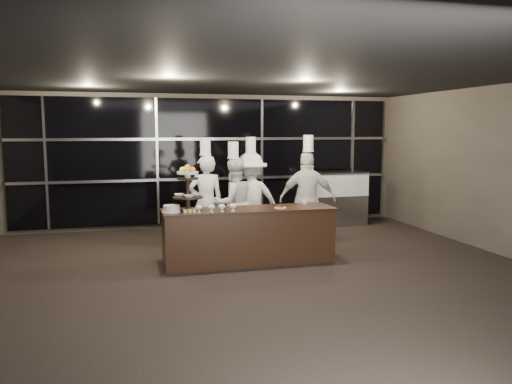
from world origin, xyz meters
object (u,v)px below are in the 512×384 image
object	(u,v)px
chef_a	(206,202)
chef_c	(251,199)
display_case	(337,196)
chef_b	(234,203)
display_stand	(188,185)
chef_d	(308,198)
layer_cake	(171,209)
buffet_counter	(249,235)

from	to	relation	value
chef_a	chef_c	size ratio (longest dim) A/B	0.99
display_case	chef_a	size ratio (longest dim) A/B	0.64
chef_b	display_stand	bearing A→B (deg)	-132.18
chef_b	chef_c	size ratio (longest dim) A/B	0.96
display_case	chef_d	bearing A→B (deg)	-127.79
layer_cake	chef_b	world-z (taller)	chef_b
display_case	chef_c	xyz separation A→B (m)	(-2.44, -1.48, 0.21)
display_case	chef_c	bearing A→B (deg)	-148.81
chef_a	chef_b	world-z (taller)	chef_a
buffet_counter	chef_c	size ratio (longest dim) A/B	1.37
layer_cake	chef_a	size ratio (longest dim) A/B	0.15
layer_cake	chef_c	size ratio (longest dim) A/B	0.14
chef_a	chef_d	world-z (taller)	chef_d
buffet_counter	display_case	distance (m)	3.89
buffet_counter	chef_c	bearing A→B (deg)	74.48
chef_c	chef_d	xyz separation A→B (m)	(1.01, -0.37, 0.02)
display_case	chef_b	size ratio (longest dim) A/B	0.66
display_stand	chef_a	xyz separation A→B (m)	(0.46, 1.08, -0.44)
buffet_counter	chef_c	world-z (taller)	chef_c
layer_cake	display_case	size ratio (longest dim) A/B	0.23
layer_cake	chef_a	distance (m)	1.35
buffet_counter	chef_d	xyz separation A→B (m)	(1.36, 0.87, 0.45)
chef_a	chef_c	xyz separation A→B (m)	(0.89, 0.15, -0.01)
display_stand	display_case	bearing A→B (deg)	35.63
chef_b	chef_d	size ratio (longest dim) A/B	0.94
display_stand	chef_a	bearing A→B (deg)	67.06
buffet_counter	display_stand	size ratio (longest dim) A/B	3.81
display_case	layer_cake	bearing A→B (deg)	-145.73
buffet_counter	chef_c	distance (m)	1.35
display_case	chef_b	distance (m)	3.26
layer_cake	chef_c	bearing A→B (deg)	38.55
buffet_counter	chef_b	xyz separation A→B (m)	(-0.03, 1.07, 0.39)
chef_d	chef_b	bearing A→B (deg)	171.64
display_stand	chef_a	size ratio (longest dim) A/B	0.36
buffet_counter	layer_cake	bearing A→B (deg)	-177.74
display_stand	display_case	world-z (taller)	display_stand
display_stand	chef_b	xyz separation A→B (m)	(0.97, 1.07, -0.48)
display_stand	chef_c	distance (m)	1.88
display_stand	chef_b	distance (m)	1.52
buffet_counter	chef_a	world-z (taller)	chef_a
display_stand	chef_d	world-z (taller)	chef_d
display_case	display_stand	bearing A→B (deg)	-144.37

